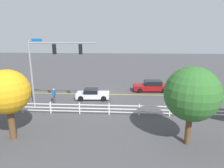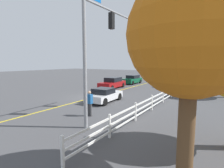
# 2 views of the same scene
# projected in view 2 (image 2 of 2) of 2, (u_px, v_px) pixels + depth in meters

# --- Properties ---
(ground_plane) EXTENTS (120.00, 120.00, 0.00)m
(ground_plane) POSITION_uv_depth(u_px,v_px,m) (92.00, 98.00, 18.00)
(ground_plane) COLOR #444447
(lane_center_stripe) EXTENTS (28.00, 0.16, 0.01)m
(lane_center_stripe) POSITION_uv_depth(u_px,v_px,m) (113.00, 92.00, 21.35)
(lane_center_stripe) COLOR gold
(lane_center_stripe) RESTS_ON ground_plane
(signal_assembly) EXTENTS (6.90, 0.38, 7.16)m
(signal_assembly) POSITION_uv_depth(u_px,v_px,m) (106.00, 38.00, 10.81)
(signal_assembly) COLOR gray
(signal_assembly) RESTS_ON ground_plane
(car_0) EXTENTS (4.81, 2.11, 1.49)m
(car_0) POSITION_uv_depth(u_px,v_px,m) (112.00, 83.00, 24.51)
(car_0) COLOR maroon
(car_0) RESTS_ON ground_plane
(car_1) EXTENTS (4.01, 2.04, 1.25)m
(car_1) POSITION_uv_depth(u_px,v_px,m) (104.00, 95.00, 16.17)
(car_1) COLOR silver
(car_1) RESTS_ON ground_plane
(car_2) EXTENTS (4.16, 1.89, 1.43)m
(car_2) POSITION_uv_depth(u_px,v_px,m) (132.00, 79.00, 29.73)
(car_2) COLOR #0C4C2D
(car_2) RESTS_ON ground_plane
(pedestrian) EXTENTS (0.27, 0.41, 1.69)m
(pedestrian) POSITION_uv_depth(u_px,v_px,m) (89.00, 102.00, 11.79)
(pedestrian) COLOR #3F3F42
(pedestrian) RESTS_ON ground_plane
(white_rail_fence) EXTENTS (26.10, 0.10, 1.15)m
(white_rail_fence) POSITION_uv_depth(u_px,v_px,m) (168.00, 94.00, 16.89)
(white_rail_fence) COLOR white
(white_rail_fence) RESTS_ON ground_plane
(tree_0) EXTENTS (3.95, 3.95, 7.17)m
(tree_0) POSITION_uv_depth(u_px,v_px,m) (215.00, 50.00, 24.36)
(tree_0) COLOR brown
(tree_0) RESTS_ON ground_plane
(tree_3) EXTENTS (3.54, 3.54, 6.09)m
(tree_3) POSITION_uv_depth(u_px,v_px,m) (191.00, 36.00, 4.84)
(tree_3) COLOR brown
(tree_3) RESTS_ON ground_plane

